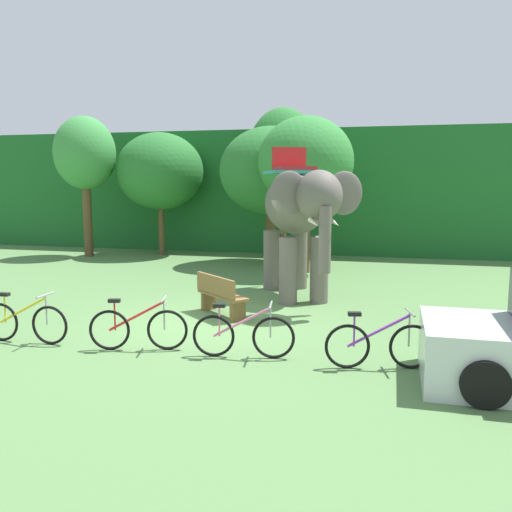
{
  "coord_description": "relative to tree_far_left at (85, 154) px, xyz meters",
  "views": [
    {
      "loc": [
        3.56,
        -10.15,
        2.9
      ],
      "look_at": [
        0.81,
        1.0,
        1.3
      ],
      "focal_mm": 37.57,
      "sensor_mm": 36.0,
      "label": 1
    }
  ],
  "objects": [
    {
      "name": "tree_far_right",
      "position": [
        2.57,
        1.14,
        -0.63
      ],
      "size": [
        3.39,
        3.39,
        4.8
      ],
      "color": "brown",
      "rests_on": "ground"
    },
    {
      "name": "wooden_bench",
      "position": [
        7.82,
        -7.69,
        -3.45
      ],
      "size": [
        1.4,
        1.29,
        0.89
      ],
      "color": "brown",
      "rests_on": "ground"
    },
    {
      "name": "tree_far_left",
      "position": [
        0.0,
        0.0,
        0.0
      ],
      "size": [
        2.32,
        2.32,
        5.36
      ],
      "color": "brown",
      "rests_on": "ground"
    },
    {
      "name": "bike_purple",
      "position": [
        11.24,
        -10.27,
        -3.54
      ],
      "size": [
        1.68,
        0.58,
        0.92
      ],
      "color": "black",
      "rests_on": "ground"
    },
    {
      "name": "ground_plane",
      "position": [
        7.75,
        -8.4,
        -3.92
      ],
      "size": [
        80.0,
        80.0,
        0.0
      ],
      "primitive_type": "plane",
      "color": "#567F47"
    },
    {
      "name": "tree_center_right",
      "position": [
        7.55,
        0.72,
        0.02
      ],
      "size": [
        2.5,
        2.5,
        5.52
      ],
      "color": "brown",
      "rests_on": "ground"
    },
    {
      "name": "tree_center",
      "position": [
        8.75,
        -1.68,
        -0.44
      ],
      "size": [
        3.0,
        3.0,
        4.93
      ],
      "color": "brown",
      "rests_on": "ground"
    },
    {
      "name": "tree_right",
      "position": [
        7.31,
        -0.24,
        -0.67
      ],
      "size": [
        3.54,
        3.54,
        4.79
      ],
      "color": "brown",
      "rests_on": "ground"
    },
    {
      "name": "elephant",
      "position": [
        9.16,
        -5.54,
        -1.72
      ],
      "size": [
        3.0,
        4.16,
        3.78
      ],
      "color": "#665E56",
      "rests_on": "ground"
    },
    {
      "name": "foliage_hedge",
      "position": [
        7.75,
        5.49,
        -1.45
      ],
      "size": [
        36.0,
        6.0,
        4.96
      ],
      "primitive_type": "cube",
      "color": "#1E6028",
      "rests_on": "ground"
    },
    {
      "name": "bike_red",
      "position": [
        7.17,
        -10.32,
        -3.54
      ],
      "size": [
        1.67,
        0.6,
        0.92
      ],
      "color": "black",
      "rests_on": "ground"
    },
    {
      "name": "bike_yellow",
      "position": [
        4.99,
        -10.42,
        -3.54
      ],
      "size": [
        1.71,
        0.52,
        0.92
      ],
      "color": "black",
      "rests_on": "ground"
    },
    {
      "name": "bike_pink",
      "position": [
        9.04,
        -10.27,
        -3.54
      ],
      "size": [
        1.7,
        0.52,
        0.92
      ],
      "color": "black",
      "rests_on": "ground"
    }
  ]
}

